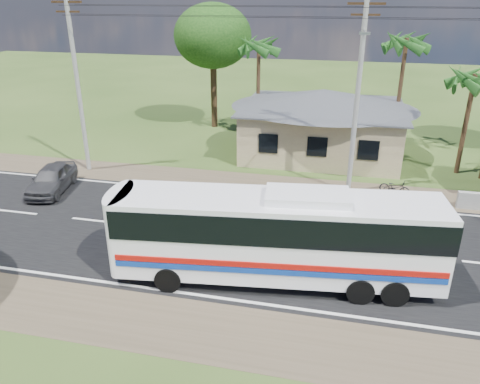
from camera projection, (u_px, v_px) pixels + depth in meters
The scene contains 11 objects.
ground at pixel (278, 241), 21.05m from camera, with size 120.00×120.00×0.00m, color #2A4317.
road at pixel (278, 241), 21.05m from camera, with size 120.00×16.00×0.03m.
house at pixel (323, 115), 31.43m from camera, with size 12.40×10.00×5.00m.
utility_poles at pixel (352, 88), 24.02m from camera, with size 32.80×2.22×11.00m.
palm_near at pixel (474, 79), 26.69m from camera, with size 2.80×2.80×6.70m.
palm_mid at pixel (406, 43), 30.85m from camera, with size 2.80×2.80×8.20m.
palm_far at pixel (259, 46), 33.53m from camera, with size 2.80×2.80×7.70m.
tree_behind_house at pixel (213, 36), 35.96m from camera, with size 6.00×6.00×9.61m.
coach_bus at pixel (279, 231), 17.41m from camera, with size 12.32×4.00×3.76m.
motorcycle at pixel (395, 187), 25.68m from camera, with size 0.58×1.65×0.87m, color black.
small_car at pixel (52, 179), 26.04m from camera, with size 1.73×4.29×1.46m, color #303033.
Camera 1 is at (2.44, -18.35, 10.39)m, focal length 35.00 mm.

